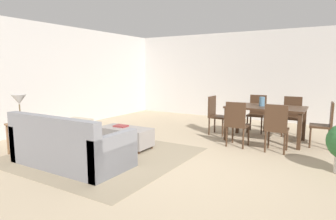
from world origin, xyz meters
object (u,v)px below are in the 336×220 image
side_table (21,129)px  dining_chair_far_right (292,114)px  dining_chair_far_left (257,111)px  ottoman_table (126,136)px  book_on_ottoman (121,126)px  dining_chair_near_left (237,122)px  dining_chair_head_west (216,113)px  couch (70,148)px  table_lamp (19,101)px  dining_chair_head_east (326,122)px  vase_centerpiece (262,102)px  dining_table (266,110)px  dining_chair_near_right (276,126)px

side_table → dining_chair_far_right: 5.83m
dining_chair_far_left → ottoman_table: bearing=-123.3°
dining_chair_far_left → book_on_ottoman: (-2.01, -2.84, -0.09)m
dining_chair_near_left → dining_chair_far_right: 1.84m
dining_chair_near_left → dining_chair_head_west: (-0.79, 0.87, 0.00)m
couch → dining_chair_far_right: 5.01m
table_lamp → dining_chair_head_east: 5.90m
vase_centerpiece → dining_chair_head_west: bearing=178.4°
dining_table → dining_chair_near_right: dining_chair_near_right is taller
side_table → vase_centerpiece: 4.91m
dining_chair_near_right → dining_table: bearing=114.4°
couch → dining_chair_far_right: dining_chair_far_right is taller
dining_table → vase_centerpiece: 0.21m
book_on_ottoman → table_lamp: bearing=-134.1°
dining_chair_near_left → couch: bearing=-128.9°
dining_chair_far_right → ottoman_table: bearing=-133.2°
ottoman_table → dining_chair_head_west: dining_chair_head_west is taller
dining_chair_far_left → dining_chair_head_east: (1.54, -0.80, 0.00)m
dining_table → dining_chair_far_right: 0.94m
dining_chair_far_right → dining_table: bearing=-117.6°
dining_chair_far_right → book_on_ottoman: dining_chair_far_right is taller
vase_centerpiece → dining_table: bearing=-0.2°
ottoman_table → dining_chair_near_left: (1.88, 1.20, 0.29)m
dining_table → book_on_ottoman: (-2.39, -2.01, -0.24)m
side_table → dining_chair_near_right: bearing=31.5°
dining_table → dining_chair_far_left: dining_chair_far_left is taller
dining_chair_head_east → ottoman_table: bearing=-148.9°
dining_chair_near_left → dining_chair_head_west: size_ratio=1.00×
table_lamp → dining_table: (3.67, 3.33, -0.32)m
ottoman_table → dining_chair_head_west: size_ratio=1.16×
couch → vase_centerpiece: 4.07m
couch → dining_chair_far_left: bearing=64.2°
table_lamp → vase_centerpiece: (3.58, 3.33, -0.13)m
side_table → couch: bearing=0.6°
dining_chair_head_west → vase_centerpiece: (1.08, -0.03, 0.34)m
dining_chair_head_east → vase_centerpiece: vase_centerpiece is taller
side_table → dining_chair_far_right: dining_chair_far_right is taller
couch → side_table: size_ratio=3.40×
ottoman_table → dining_chair_near_left: size_ratio=1.16×
ottoman_table → table_lamp: 2.06m
dining_chair_far_right → vase_centerpiece: bearing=-122.1°
dining_chair_far_right → couch: bearing=-124.2°
ottoman_table → dining_chair_near_right: (2.64, 1.19, 0.29)m
dining_table → book_on_ottoman: 3.13m
couch → ottoman_table: size_ratio=1.85×
ottoman_table → dining_chair_head_east: dining_chair_head_east is taller
side_table → ottoman_table: bearing=42.5°
dining_chair_far_left → vase_centerpiece: bearing=-70.5°
ottoman_table → side_table: (-1.41, -1.29, 0.22)m
dining_chair_head_west → couch: bearing=-109.9°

